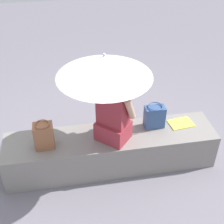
{
  "coord_description": "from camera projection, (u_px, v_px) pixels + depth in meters",
  "views": [
    {
      "loc": [
        0.46,
        2.67,
        2.76
      ],
      "look_at": [
        -0.01,
        0.02,
        0.8
      ],
      "focal_mm": 49.63,
      "sensor_mm": 36.0,
      "label": 1
    }
  ],
  "objects": [
    {
      "name": "parasol",
      "position": [
        104.0,
        66.0,
        2.93
      ],
      "size": [
        0.95,
        0.95,
        1.07
      ],
      "color": "#B7B7BC",
      "rests_on": "stone_bench"
    },
    {
      "name": "ground_plane",
      "position": [
        111.0,
        164.0,
        3.82
      ],
      "size": [
        14.0,
        14.0,
        0.0
      ],
      "primitive_type": "plane",
      "color": "slate"
    },
    {
      "name": "stone_bench",
      "position": [
        111.0,
        150.0,
        3.68
      ],
      "size": [
        2.45,
        0.54,
        0.45
      ],
      "primitive_type": "cube",
      "color": "gray",
      "rests_on": "ground"
    },
    {
      "name": "person_seated",
      "position": [
        113.0,
        110.0,
        3.29
      ],
      "size": [
        0.48,
        0.46,
        0.9
      ],
      "color": "#992D38",
      "rests_on": "stone_bench"
    },
    {
      "name": "magazine",
      "position": [
        181.0,
        123.0,
        3.73
      ],
      "size": [
        0.3,
        0.23,
        0.01
      ],
      "primitive_type": "cube",
      "rotation": [
        0.0,
        0.0,
        0.12
      ],
      "color": "#EAE04C",
      "rests_on": "stone_bench"
    },
    {
      "name": "handbag_black",
      "position": [
        154.0,
        116.0,
        3.61
      ],
      "size": [
        0.23,
        0.18,
        0.29
      ],
      "color": "#335184",
      "rests_on": "stone_bench"
    },
    {
      "name": "tote_bag_canvas",
      "position": [
        44.0,
        136.0,
        3.31
      ],
      "size": [
        0.21,
        0.16,
        0.32
      ],
      "color": "brown",
      "rests_on": "stone_bench"
    }
  ]
}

